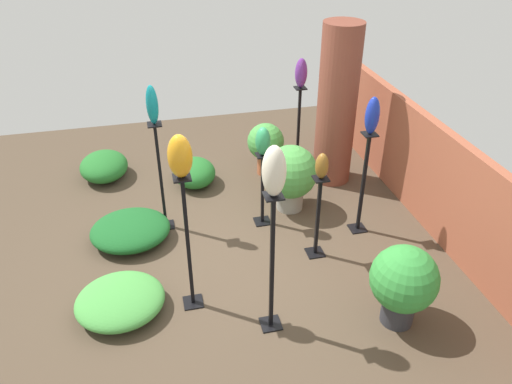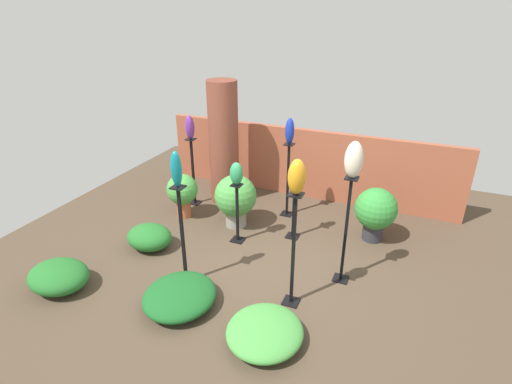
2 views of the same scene
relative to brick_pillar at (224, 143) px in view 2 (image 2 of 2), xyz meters
name	(u,v)px [view 2 (image 2 of 2)]	position (x,y,z in m)	size (l,w,h in m)	color
ground_plane	(255,263)	(1.34, -1.70, -1.12)	(8.00, 8.00, 0.00)	#4C3D2D
brick_wall_back	(306,163)	(1.34, 0.76, -0.46)	(5.60, 0.12, 1.32)	#9E5138
brick_pillar	(224,143)	(0.00, 0.00, 0.00)	(0.53, 0.53, 2.23)	brown
pedestal_amber	(293,256)	(2.09, -2.29, -0.42)	(0.20, 0.20, 1.50)	black
pedestal_ivory	(345,235)	(2.56, -1.59, -0.42)	(0.20, 0.20, 1.50)	black
pedestal_cobalt	(288,183)	(1.28, -0.13, -0.51)	(0.20, 0.20, 1.31)	black
pedestal_teal	(183,240)	(0.66, -2.45, -0.47)	(0.20, 0.20, 1.40)	black
pedestal_bronze	(294,211)	(1.61, -0.80, -0.65)	(0.20, 0.20, 1.02)	black
pedestal_jade	(237,216)	(0.85, -1.25, -0.68)	(0.20, 0.20, 0.97)	black
pedestal_violet	(193,175)	(-0.45, -0.38, -0.54)	(0.20, 0.20, 1.26)	black
art_vase_amber	(297,177)	(2.09, -2.29, 0.59)	(0.20, 0.22, 0.41)	orange
art_vase_ivory	(354,160)	(2.56, -1.59, 0.61)	(0.22, 0.20, 0.45)	beige
art_vase_cobalt	(290,131)	(1.28, -0.13, 0.41)	(0.15, 0.16, 0.43)	#192D9E
art_vase_teal	(176,169)	(0.66, -2.45, 0.51)	(0.14, 0.13, 0.45)	#0F727A
art_vase_bronze	(296,169)	(1.61, -0.80, 0.05)	(0.14, 0.14, 0.29)	brown
art_vase_jade	(236,174)	(0.85, -1.25, 0.03)	(0.20, 0.18, 0.35)	#2D9356
art_vase_violet	(190,127)	(-0.45, -0.38, 0.35)	(0.16, 0.17, 0.41)	#6B2D8C
potted_plant_front_right	(182,191)	(-0.36, -0.90, -0.64)	(0.53, 0.53, 0.78)	#B25B38
potted_plant_back_center	(376,211)	(2.80, -0.37, -0.61)	(0.65, 0.65, 0.87)	#2D2D33
potted_plant_front_left	(236,198)	(0.61, -0.81, -0.61)	(0.69, 0.69, 0.89)	gray
foliage_bed_east	(265,332)	(2.02, -3.01, -0.99)	(0.85, 0.89, 0.26)	#479942
foliage_bed_west	(180,296)	(0.84, -2.88, -0.98)	(0.89, 0.95, 0.28)	#195923
foliage_bed_center	(59,276)	(-0.79, -3.21, -0.94)	(0.82, 0.68, 0.36)	#236B28
foliage_bed_rear	(149,237)	(-0.29, -1.96, -0.93)	(0.70, 0.59, 0.36)	#236B28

